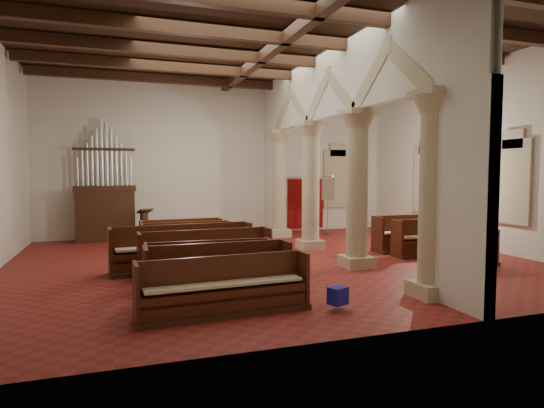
{
  "coord_description": "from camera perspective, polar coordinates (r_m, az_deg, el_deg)",
  "views": [
    {
      "loc": [
        -4.05,
        -11.89,
        2.48
      ],
      "look_at": [
        0.15,
        0.5,
        1.56
      ],
      "focal_mm": 30.0,
      "sensor_mm": 36.0,
      "label": 1
    }
  ],
  "objects": [
    {
      "name": "pipe_organ",
      "position": [
        17.43,
        -20.16,
        0.11
      ],
      "size": [
        2.1,
        0.85,
        4.4
      ],
      "color": "#381C11",
      "rests_on": "floor"
    },
    {
      "name": "ceiling",
      "position": [
        13.05,
        0.09,
        19.66
      ],
      "size": [
        14.0,
        14.0,
        0.0
      ],
      "primitive_type": "plane",
      "rotation": [
        3.14,
        0.0,
        0.0
      ],
      "color": "black",
      "rests_on": "wall_back"
    },
    {
      "name": "ceiling_beams",
      "position": [
        13.0,
        0.09,
        18.89
      ],
      "size": [
        13.8,
        11.8,
        0.3
      ],
      "primitive_type": null,
      "color": "#381C11",
      "rests_on": "wall_back"
    },
    {
      "name": "processional_banner",
      "position": [
        18.04,
        7.02,
        -1.35
      ],
      "size": [
        0.56,
        0.71,
        2.43
      ],
      "rotation": [
        0.0,
        0.0,
        0.03
      ],
      "color": "#381C11",
      "rests_on": "floor"
    },
    {
      "name": "dossal_curtain",
      "position": [
        19.39,
        4.24,
        0.1
      ],
      "size": [
        1.8,
        0.07,
        2.17
      ],
      "color": "maroon",
      "rests_on": "floor"
    },
    {
      "name": "tube_heater_b",
      "position": [
        8.52,
        0.95,
        -11.79
      ],
      "size": [
        0.91,
        0.1,
        0.09
      ],
      "primitive_type": "cylinder",
      "rotation": [
        0.0,
        1.57,
        -0.0
      ],
      "color": "white",
      "rests_on": "floor"
    },
    {
      "name": "aisle_pew_1",
      "position": [
        14.21,
        18.62,
        -4.75
      ],
      "size": [
        1.94,
        0.85,
        1.09
      ],
      "rotation": [
        0.0,
        0.0,
        -0.07
      ],
      "color": "#381C11",
      "rests_on": "floor"
    },
    {
      "name": "nave_pew_1",
      "position": [
        8.89,
        -6.65,
        -9.75
      ],
      "size": [
        2.79,
        0.77,
        1.12
      ],
      "rotation": [
        0.0,
        0.0,
        0.01
      ],
      "color": "#381C11",
      "rests_on": "floor"
    },
    {
      "name": "window_back",
      "position": [
        20.03,
        8.14,
        3.16
      ],
      "size": [
        1.0,
        0.03,
        2.2
      ],
      "primitive_type": "cube",
      "color": "#2C644F",
      "rests_on": "wall_back"
    },
    {
      "name": "window_right_b",
      "position": [
        18.14,
        18.76,
        2.91
      ],
      "size": [
        0.03,
        1.0,
        2.2
      ],
      "primitive_type": "cube",
      "color": "#2C644F",
      "rests_on": "wall_right"
    },
    {
      "name": "hymnal_box_a",
      "position": [
        8.44,
        8.26,
        -11.31
      ],
      "size": [
        0.39,
        0.35,
        0.32
      ],
      "primitive_type": "cube",
      "rotation": [
        0.0,
        0.0,
        0.38
      ],
      "color": "navy",
      "rests_on": "floor"
    },
    {
      "name": "hymnal_box_c",
      "position": [
        11.53,
        3.15,
        -7.01
      ],
      "size": [
        0.4,
        0.34,
        0.36
      ],
      "primitive_type": "cube",
      "rotation": [
        0.0,
        0.0,
        0.15
      ],
      "color": "#162C9D",
      "rests_on": "floor"
    },
    {
      "name": "nave_pew_5",
      "position": [
        12.72,
        -10.09,
        -5.77
      ],
      "size": [
        2.61,
        0.71,
        1.01
      ],
      "rotation": [
        0.0,
        0.0,
        0.01
      ],
      "color": "#381C11",
      "rests_on": "floor"
    },
    {
      "name": "tube_heater_a",
      "position": [
        8.58,
        -6.06,
        -11.71
      ],
      "size": [
        1.11,
        0.26,
        0.11
      ],
      "primitive_type": "cylinder",
      "rotation": [
        0.0,
        1.57,
        0.13
      ],
      "color": "white",
      "rests_on": "floor"
    },
    {
      "name": "wall_right",
      "position": [
        16.24,
        24.28,
        5.48
      ],
      "size": [
        0.02,
        12.0,
        6.0
      ],
      "primitive_type": "cube",
      "color": "beige",
      "rests_on": "floor"
    },
    {
      "name": "nave_pew_7",
      "position": [
        14.63,
        -11.27,
        -4.52
      ],
      "size": [
        2.56,
        0.83,
        1.0
      ],
      "rotation": [
        0.0,
        0.0,
        0.07
      ],
      "color": "#381C11",
      "rests_on": "floor"
    },
    {
      "name": "wall_back",
      "position": [
        18.35,
        -6.0,
        5.6
      ],
      "size": [
        14.0,
        0.02,
        6.0
      ],
      "primitive_type": "cube",
      "color": "beige",
      "rests_on": "floor"
    },
    {
      "name": "lectern",
      "position": [
        16.92,
        -15.73,
        -2.88
      ],
      "size": [
        0.59,
        0.63,
        1.2
      ],
      "rotation": [
        0.0,
        0.0,
        0.41
      ],
      "color": "#3A2112",
      "rests_on": "floor"
    },
    {
      "name": "nave_pew_2",
      "position": [
        9.88,
        -7.8,
        -8.57
      ],
      "size": [
        2.72,
        0.78,
        1.02
      ],
      "rotation": [
        0.0,
        0.0,
        -0.04
      ],
      "color": "#381C11",
      "rests_on": "floor"
    },
    {
      "name": "nave_pew_0",
      "position": [
        8.14,
        -5.93,
        -11.33
      ],
      "size": [
        3.08,
        0.84,
        1.01
      ],
      "rotation": [
        0.0,
        0.0,
        0.06
      ],
      "color": "#381C11",
      "rests_on": "floor"
    },
    {
      "name": "wall_front",
      "position": [
        7.17,
        15.9,
        8.01
      ],
      "size": [
        14.0,
        0.02,
        6.0
      ],
      "primitive_type": "cube",
      "color": "beige",
      "rests_on": "floor"
    },
    {
      "name": "nave_pew_6",
      "position": [
        13.87,
        -10.63,
        -5.0
      ],
      "size": [
        2.65,
        0.69,
        0.99
      ],
      "rotation": [
        0.0,
        0.0,
        0.01
      ],
      "color": "#381C11",
      "rests_on": "floor"
    },
    {
      "name": "hymnal_box_b",
      "position": [
        10.06,
        2.89,
        -8.77
      ],
      "size": [
        0.38,
        0.34,
        0.31
      ],
      "primitive_type": "cube",
      "rotation": [
        0.0,
        0.0,
        -0.32
      ],
      "color": "navy",
      "rests_on": "floor"
    },
    {
      "name": "aisle_pew_0",
      "position": [
        13.14,
        22.61,
        -5.77
      ],
      "size": [
        2.02,
        0.77,
        0.96
      ],
      "rotation": [
        0.0,
        0.0,
        -0.07
      ],
      "color": "#381C11",
      "rests_on": "floor"
    },
    {
      "name": "nave_pew_4",
      "position": [
        11.78,
        -11.15,
        -6.35
      ],
      "size": [
        3.58,
        1.01,
        1.15
      ],
      "rotation": [
        0.0,
        0.0,
        0.07
      ],
      "color": "#381C11",
      "rests_on": "floor"
    },
    {
      "name": "window_right_a",
      "position": [
        15.16,
        28.0,
        2.48
      ],
      "size": [
        0.03,
        1.0,
        2.2
      ],
      "primitive_type": "cube",
      "color": "#2C644F",
      "rests_on": "wall_right"
    },
    {
      "name": "nave_pew_3",
      "position": [
        11.1,
        -8.28,
        -7.04
      ],
      "size": [
        3.18,
        0.84,
        1.1
      ],
      "rotation": [
        0.0,
        0.0,
        0.04
      ],
      "color": "#381C11",
      "rests_on": "floor"
    },
    {
      "name": "aisle_pew_2",
      "position": [
        14.97,
        16.61,
        -4.23
      ],
      "size": [
        2.23,
        0.77,
        1.13
      ],
      "rotation": [
        0.0,
        0.0,
        0.01
      ],
      "color": "#381C11",
      "rests_on": "floor"
    },
    {
      "name": "arcade",
      "position": [
        13.3,
        7.53,
        8.64
      ],
      "size": [
        0.9,
        11.9,
        6.0
      ],
      "color": "#C0B38E",
      "rests_on": "floor"
    },
    {
      "name": "floor",
      "position": [
        12.81,
        0.08,
        -7.16
      ],
      "size": [
        14.0,
        14.0,
        0.0
      ],
      "primitive_type": "plane",
      "color": "maroon",
      "rests_on": "ground"
    }
  ]
}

